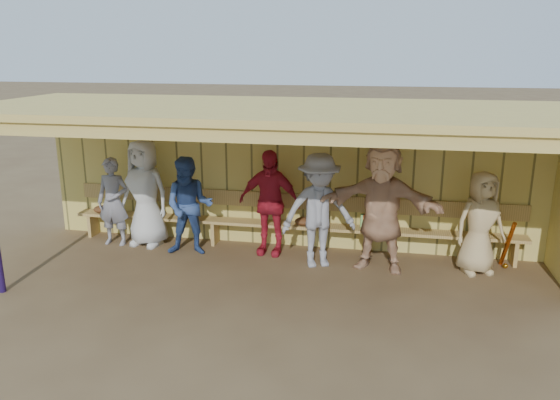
% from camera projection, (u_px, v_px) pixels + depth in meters
% --- Properties ---
extents(ground, '(90.00, 90.00, 0.00)m').
position_uv_depth(ground, '(275.00, 273.00, 8.26)').
color(ground, brown).
rests_on(ground, ground).
extents(player_a, '(0.56, 0.37, 1.52)m').
position_uv_depth(player_a, '(113.00, 202.00, 9.30)').
color(player_a, gray).
rests_on(player_a, ground).
extents(player_b, '(0.99, 0.73, 1.84)m').
position_uv_depth(player_b, '(145.00, 193.00, 9.24)').
color(player_b, silver).
rests_on(player_b, ground).
extents(player_c, '(0.88, 0.73, 1.62)m').
position_uv_depth(player_c, '(189.00, 206.00, 8.83)').
color(player_c, '#304A84').
rests_on(player_c, ground).
extents(player_d, '(1.05, 0.51, 1.74)m').
position_uv_depth(player_d, '(269.00, 203.00, 8.84)').
color(player_d, red).
rests_on(player_d, ground).
extents(player_e, '(1.31, 1.04, 1.78)m').
position_uv_depth(player_e, '(319.00, 211.00, 8.32)').
color(player_e, gray).
rests_on(player_e, ground).
extents(player_f, '(1.93, 0.91, 2.00)m').
position_uv_depth(player_f, '(381.00, 206.00, 8.17)').
color(player_f, tan).
rests_on(player_f, ground).
extents(player_h, '(0.89, 0.74, 1.57)m').
position_uv_depth(player_h, '(480.00, 223.00, 8.09)').
color(player_h, tan).
rests_on(player_h, ground).
extents(dugout_structure, '(8.80, 3.20, 2.50)m').
position_uv_depth(dugout_structure, '(309.00, 155.00, 8.38)').
color(dugout_structure, '#D2BD59').
rests_on(dugout_structure, ground).
extents(bench, '(7.60, 0.34, 0.93)m').
position_uv_depth(bench, '(289.00, 218.00, 9.17)').
color(bench, tan).
rests_on(bench, ground).
extents(dugout_equipment, '(7.03, 0.62, 0.80)m').
position_uv_depth(dugout_equipment, '(234.00, 219.00, 9.23)').
color(dugout_equipment, '#C55617').
rests_on(dugout_equipment, ground).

